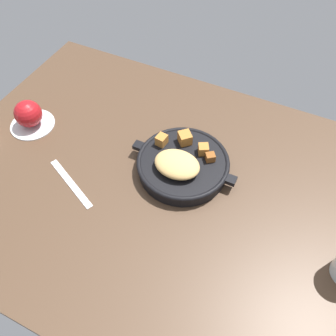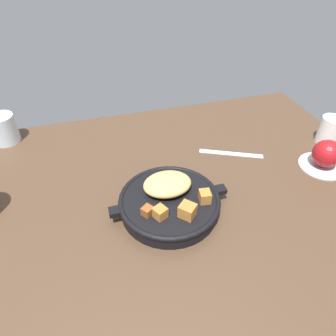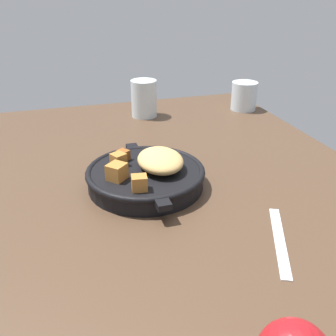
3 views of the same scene
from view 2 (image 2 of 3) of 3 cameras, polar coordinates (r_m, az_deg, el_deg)
name	(u,v)px [view 2 (image 2 of 3)]	position (r cm, az deg, el deg)	size (l,w,h in cm)	color
ground_plane	(167,194)	(75.45, -0.18, -5.01)	(116.52, 81.47, 2.40)	#473323
cast_iron_skillet	(169,201)	(68.50, 0.28, -6.22)	(27.27, 22.97, 7.14)	black
saucer_plate	(322,165)	(91.76, 27.14, 0.45)	(12.20, 12.20, 0.60)	#B7BABF
red_apple	(327,154)	(89.58, 27.88, 2.43)	(7.39, 7.39, 7.39)	maroon
butter_knife	(231,153)	(88.01, 11.83, 2.72)	(17.97, 1.60, 0.36)	silver
white_creamer_pitcher	(330,130)	(100.80, 28.27, 6.29)	(6.18, 6.18, 8.16)	white
water_glass_short	(3,129)	(101.68, -28.75, 6.50)	(7.74, 7.74, 8.45)	silver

